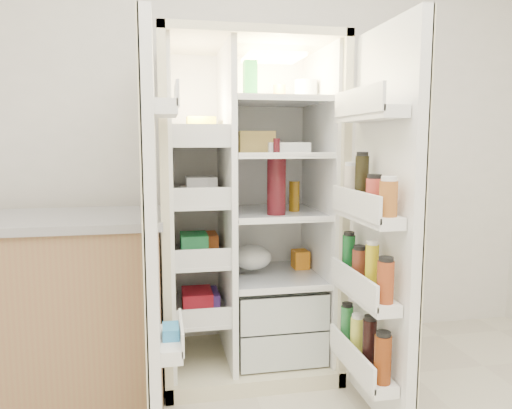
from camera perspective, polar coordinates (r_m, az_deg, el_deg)
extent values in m
cube|color=silver|center=(3.02, -2.72, 8.95)|extent=(4.00, 0.02, 2.70)
cube|color=beige|center=(2.97, -2.23, 0.28)|extent=(0.92, 0.04, 1.80)
cube|color=beige|center=(2.61, -10.69, -0.82)|extent=(0.04, 0.70, 1.80)
cube|color=beige|center=(2.76, 7.92, -0.33)|extent=(0.04, 0.70, 1.80)
cube|color=beige|center=(2.67, -1.17, 18.46)|extent=(0.92, 0.70, 0.04)
cube|color=beige|center=(2.89, -1.08, -17.69)|extent=(0.92, 0.70, 0.08)
cube|color=white|center=(2.94, -2.14, 0.60)|extent=(0.84, 0.02, 1.68)
cube|color=white|center=(2.61, -10.04, -0.37)|extent=(0.02, 0.62, 1.68)
cube|color=white|center=(2.75, 7.33, 0.07)|extent=(0.02, 0.62, 1.68)
cube|color=white|center=(2.63, -3.49, -0.21)|extent=(0.03, 0.62, 1.68)
cube|color=silver|center=(2.85, 2.17, -14.95)|extent=(0.47, 0.52, 0.19)
cube|color=silver|center=(2.78, 2.19, -11.13)|extent=(0.47, 0.52, 0.19)
cube|color=#FFD18C|center=(2.74, 1.98, 16.90)|extent=(0.30, 0.30, 0.02)
cube|color=silver|center=(2.75, -6.67, -12.16)|extent=(0.28, 0.58, 0.02)
cube|color=silver|center=(2.66, -6.77, -6.06)|extent=(0.28, 0.58, 0.02)
cube|color=silver|center=(2.61, -6.87, 0.36)|extent=(0.28, 0.58, 0.02)
cube|color=silver|center=(2.59, -6.97, 6.96)|extent=(0.28, 0.58, 0.02)
cube|color=silver|center=(2.76, 2.10, -8.34)|extent=(0.49, 0.58, 0.01)
cube|color=silver|center=(2.68, 2.14, -0.91)|extent=(0.49, 0.58, 0.01)
cube|color=silver|center=(2.65, 2.17, 5.94)|extent=(0.49, 0.58, 0.02)
cube|color=silver|center=(2.66, 2.20, 11.97)|extent=(0.49, 0.58, 0.02)
cube|color=red|center=(2.73, -6.69, -10.97)|extent=(0.16, 0.20, 0.10)
cube|color=#248747|center=(2.65, -6.79, -4.59)|extent=(0.14, 0.18, 0.12)
cube|color=silver|center=(2.60, -6.88, 1.34)|extent=(0.20, 0.22, 0.07)
cube|color=gold|center=(2.59, -7.00, 8.73)|extent=(0.15, 0.16, 0.14)
cube|color=#543195|center=(2.73, -6.69, -11.07)|extent=(0.18, 0.20, 0.09)
cube|color=#C65422|center=(2.65, -6.79, -4.80)|extent=(0.14, 0.18, 0.10)
cube|color=white|center=(2.60, -6.89, 1.89)|extent=(0.16, 0.16, 0.12)
sphere|color=orange|center=(2.77, -0.07, -16.91)|extent=(0.07, 0.07, 0.07)
sphere|color=orange|center=(2.83, 1.64, -16.43)|extent=(0.07, 0.07, 0.07)
sphere|color=orange|center=(2.81, 3.90, -16.57)|extent=(0.07, 0.07, 0.07)
sphere|color=orange|center=(2.91, 0.39, -15.72)|extent=(0.07, 0.07, 0.07)
sphere|color=orange|center=(2.91, 2.47, -15.71)|extent=(0.07, 0.07, 0.07)
sphere|color=orange|center=(2.90, 4.66, -15.83)|extent=(0.07, 0.07, 0.07)
ellipsoid|color=#386B23|center=(2.79, 2.09, -10.71)|extent=(0.26, 0.24, 0.11)
cylinder|color=#440E14|center=(2.53, 2.42, 2.26)|extent=(0.10, 0.10, 0.31)
cylinder|color=brown|center=(2.67, 4.53, 0.98)|extent=(0.06, 0.06, 0.17)
cube|color=#238136|center=(2.59, -0.70, 14.43)|extent=(0.07, 0.07, 0.19)
cylinder|color=white|center=(2.72, 5.90, 13.18)|extent=(0.12, 0.12, 0.11)
cylinder|color=#BD782B|center=(2.71, 2.77, 12.97)|extent=(0.07, 0.07, 0.09)
cube|color=white|center=(2.60, 3.81, 6.68)|extent=(0.22, 0.09, 0.06)
cube|color=olive|center=(2.61, 0.04, 7.36)|extent=(0.19, 0.11, 0.12)
ellipsoid|color=silver|center=(2.73, -0.42, -6.83)|extent=(0.21, 0.20, 0.14)
cube|color=orange|center=(2.88, 5.24, -6.42)|extent=(0.09, 0.11, 0.11)
cube|color=white|center=(2.07, -12.21, -2.99)|extent=(0.05, 0.40, 1.72)
cube|color=beige|center=(2.07, -12.90, -3.01)|extent=(0.01, 0.40, 1.72)
cube|color=white|center=(2.21, -9.96, -15.81)|extent=(0.09, 0.32, 0.06)
cube|color=white|center=(2.04, -10.59, 11.03)|extent=(0.09, 0.32, 0.06)
cube|color=#338CCC|center=(2.20, -9.98, -15.09)|extent=(0.07, 0.12, 0.10)
cube|color=white|center=(2.20, 14.85, -2.47)|extent=(0.05, 0.58, 1.72)
cube|color=beige|center=(2.21, 15.44, -2.44)|extent=(0.01, 0.58, 1.72)
cube|color=white|center=(2.35, 12.36, -18.10)|extent=(0.11, 0.50, 0.05)
cube|color=white|center=(2.23, 12.60, -10.18)|extent=(0.11, 0.50, 0.05)
cube|color=white|center=(2.15, 12.86, -1.25)|extent=(0.11, 0.50, 0.05)
cube|color=white|center=(2.13, 13.19, 10.25)|extent=(0.11, 0.50, 0.05)
cylinder|color=#6D2B0C|center=(2.14, 14.68, -17.21)|extent=(0.07, 0.07, 0.20)
cylinder|color=black|center=(2.24, 13.19, -15.70)|extent=(0.06, 0.06, 0.22)
cylinder|color=#CED346|center=(2.36, 11.84, -14.99)|extent=(0.06, 0.06, 0.18)
cylinder|color=#277739|center=(2.47, 10.63, -13.80)|extent=(0.06, 0.06, 0.19)
cylinder|color=#8D3717|center=(2.03, 14.98, -8.81)|extent=(0.07, 0.07, 0.17)
cylinder|color=gold|center=(2.13, 13.46, -7.38)|extent=(0.06, 0.06, 0.21)
cylinder|color=maroon|center=(2.25, 12.06, -7.20)|extent=(0.07, 0.07, 0.16)
cylinder|color=#135523|center=(2.37, 10.83, -5.98)|extent=(0.06, 0.06, 0.20)
cylinder|color=#9C5722|center=(1.96, 15.31, 0.65)|extent=(0.07, 0.07, 0.14)
cylinder|color=#B2392D|center=(2.08, 13.72, 1.06)|extent=(0.07, 0.07, 0.14)
cylinder|color=black|center=(2.19, 12.33, 2.60)|extent=(0.06, 0.06, 0.23)
cylinder|color=beige|center=(2.31, 11.03, 2.25)|extent=(0.06, 0.06, 0.18)
cube|color=olive|center=(2.73, -24.08, -11.13)|extent=(1.20, 0.62, 0.86)
cube|color=gray|center=(2.62, -24.59, -1.74)|extent=(1.24, 0.66, 0.04)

